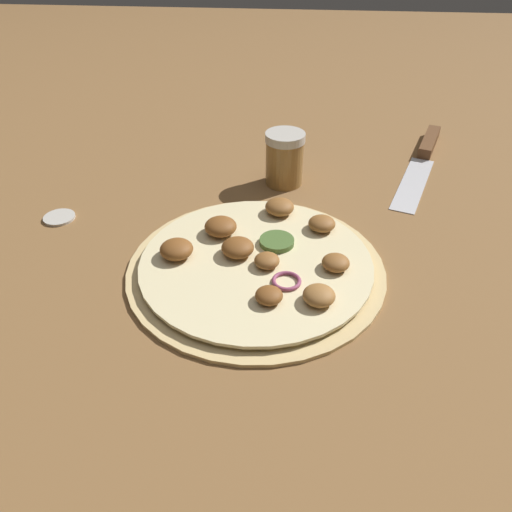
{
  "coord_description": "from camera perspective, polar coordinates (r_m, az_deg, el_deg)",
  "views": [
    {
      "loc": [
        -0.45,
        -0.04,
        0.36
      ],
      "look_at": [
        0.0,
        0.0,
        0.02
      ],
      "focal_mm": 35.0,
      "sensor_mm": 36.0,
      "label": 1
    }
  ],
  "objects": [
    {
      "name": "spice_jar",
      "position": [
        0.73,
        3.27,
        11.07
      ],
      "size": [
        0.06,
        0.06,
        0.08
      ],
      "color": "olive",
      "rests_on": "ground_plane"
    },
    {
      "name": "loose_cap",
      "position": [
        0.71,
        -21.59,
        4.23
      ],
      "size": [
        0.04,
        0.04,
        0.01
      ],
      "color": "beige",
      "rests_on": "ground_plane"
    },
    {
      "name": "knife",
      "position": [
        0.87,
        18.76,
        11.13
      ],
      "size": [
        0.28,
        0.12,
        0.02
      ],
      "rotation": [
        0.0,
        0.0,
        2.81
      ],
      "color": "silver",
      "rests_on": "ground_plane"
    },
    {
      "name": "ground_plane",
      "position": [
        0.58,
        0.0,
        -1.53
      ],
      "size": [
        3.0,
        3.0,
        0.0
      ],
      "primitive_type": "plane",
      "color": "brown"
    },
    {
      "name": "pizza",
      "position": [
        0.57,
        0.09,
        -0.67
      ],
      "size": [
        0.3,
        0.3,
        0.03
      ],
      "color": "#D6B77A",
      "rests_on": "ground_plane"
    }
  ]
}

